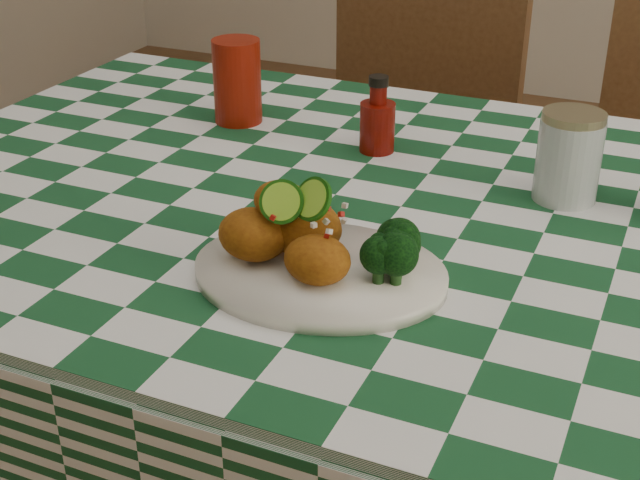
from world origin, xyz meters
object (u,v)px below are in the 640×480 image
at_px(mason_jar, 569,156).
at_px(wooden_chair_left, 387,174).
at_px(dining_table, 391,422).
at_px(fried_chicken_pile, 303,224).
at_px(ketchup_bottle, 378,114).
at_px(red_tumbler, 237,81).
at_px(plate, 320,273).

distance_m(mason_jar, wooden_chair_left, 0.82).
relative_size(dining_table, fried_chicken_pile, 9.84).
height_order(ketchup_bottle, mason_jar, mason_jar).
relative_size(fried_chicken_pile, red_tumbler, 1.14).
bearing_deg(red_tumbler, plate, -51.87).
relative_size(mason_jar, wooden_chair_left, 0.13).
bearing_deg(ketchup_bottle, fried_chicken_pile, -81.58).
relative_size(red_tumbler, ketchup_bottle, 1.16).
xyz_separation_m(red_tumbler, mason_jar, (0.59, -0.10, -0.01)).
xyz_separation_m(fried_chicken_pile, wooden_chair_left, (-0.22, 0.94, -0.34)).
xyz_separation_m(fried_chicken_pile, ketchup_bottle, (-0.06, 0.43, -0.01)).
relative_size(dining_table, ketchup_bottle, 13.09).
bearing_deg(mason_jar, ketchup_bottle, 168.21).
bearing_deg(plate, red_tumbler, 128.13).
bearing_deg(wooden_chair_left, red_tumbler, -99.48).
bearing_deg(dining_table, wooden_chair_left, 110.64).
xyz_separation_m(plate, mason_jar, (0.23, 0.36, 0.06)).
distance_m(fried_chicken_pile, mason_jar, 0.44).
bearing_deg(ketchup_bottle, dining_table, -60.13).
relative_size(dining_table, red_tumbler, 11.26).
bearing_deg(plate, wooden_chair_left, 104.42).
height_order(fried_chicken_pile, wooden_chair_left, wooden_chair_left).
bearing_deg(mason_jar, fried_chicken_pile, -125.11).
bearing_deg(plate, dining_table, 84.65).
distance_m(red_tumbler, ketchup_bottle, 0.28).
distance_m(plate, red_tumbler, 0.59).
bearing_deg(fried_chicken_pile, plate, 0.00).
height_order(dining_table, red_tumbler, red_tumbler).
bearing_deg(plate, ketchup_bottle, 101.33).
bearing_deg(mason_jar, dining_table, -149.75).
relative_size(plate, ketchup_bottle, 2.48).
distance_m(red_tumbler, wooden_chair_left, 0.60).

